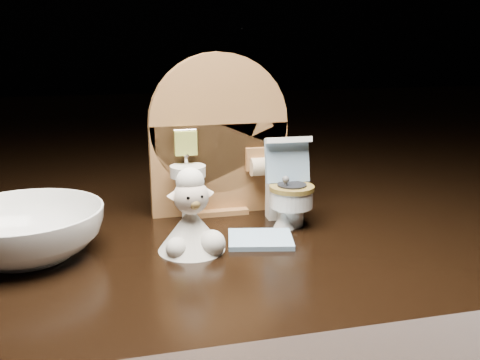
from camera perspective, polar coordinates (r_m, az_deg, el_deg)
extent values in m
cube|color=black|center=(0.48, -0.52, -11.37)|extent=(2.50, 2.50, 0.10)
cube|color=#976538|center=(0.51, -2.25, 1.27)|extent=(0.13, 0.02, 0.09)
cylinder|color=#976538|center=(0.50, -2.30, 6.07)|extent=(0.13, 0.02, 0.13)
cube|color=#976538|center=(0.52, -2.20, -3.07)|extent=(0.05, 0.04, 0.01)
cylinder|color=white|center=(0.49, -5.56, -1.81)|extent=(0.01, 0.01, 0.04)
cylinder|color=white|center=(0.48, -5.58, 0.94)|extent=(0.03, 0.03, 0.01)
cylinder|color=silver|center=(0.49, -5.77, 2.33)|extent=(0.00, 0.00, 0.01)
cube|color=#99A040|center=(0.49, -5.81, 3.94)|extent=(0.02, 0.01, 0.02)
cube|color=#976538|center=(0.51, 1.97, 2.24)|extent=(0.02, 0.01, 0.02)
cylinder|color=#CFB48D|center=(0.50, 2.15, 1.43)|extent=(0.02, 0.02, 0.02)
cylinder|color=white|center=(0.48, 5.37, -3.76)|extent=(0.02, 0.02, 0.02)
cylinder|color=white|center=(0.47, 5.52, -1.94)|extent=(0.04, 0.04, 0.02)
cylinder|color=brown|center=(0.47, 5.55, -0.85)|extent=(0.04, 0.04, 0.00)
cube|color=white|center=(0.50, 4.71, -1.39)|extent=(0.03, 0.02, 0.05)
cube|color=#87ABCA|center=(0.48, 5.04, 2.11)|extent=(0.04, 0.02, 0.04)
cube|color=white|center=(0.47, 5.23, 4.29)|extent=(0.04, 0.01, 0.01)
cylinder|color=#BBC441|center=(0.49, 5.78, 2.00)|extent=(0.01, 0.01, 0.01)
cube|color=#87ABCA|center=(0.44, 2.18, -6.34)|extent=(0.06, 0.05, 0.00)
cone|color=white|center=(0.47, 4.81, -3.81)|extent=(0.02, 0.02, 0.02)
cylinder|color=#59595B|center=(0.47, 4.87, -1.51)|extent=(0.00, 0.00, 0.03)
sphere|color=#59595B|center=(0.47, 4.90, 0.07)|extent=(0.01, 0.01, 0.01)
cone|color=silver|center=(0.42, -5.22, -5.18)|extent=(0.05, 0.05, 0.04)
sphere|color=silver|center=(0.42, -3.02, -6.77)|extent=(0.02, 0.02, 0.02)
sphere|color=silver|center=(0.41, -6.71, -7.25)|extent=(0.02, 0.02, 0.02)
sphere|color=beige|center=(0.41, -5.24, -1.79)|extent=(0.03, 0.03, 0.03)
sphere|color=tan|center=(0.41, -4.88, -2.52)|extent=(0.01, 0.01, 0.01)
sphere|color=silver|center=(0.41, -5.35, -0.19)|extent=(0.02, 0.02, 0.02)
cone|color=beige|center=(0.41, -6.99, -1.41)|extent=(0.01, 0.01, 0.01)
cone|color=beige|center=(0.42, -3.67, -1.10)|extent=(0.01, 0.01, 0.01)
sphere|color=black|center=(0.40, -5.52, -1.92)|extent=(0.00, 0.00, 0.00)
sphere|color=black|center=(0.40, -4.18, -1.79)|extent=(0.00, 0.00, 0.00)
imported|color=white|center=(0.44, -21.91, -5.22)|extent=(0.14, 0.14, 0.04)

